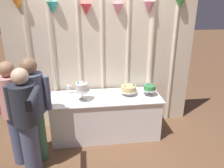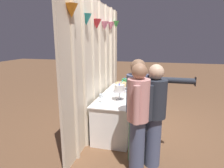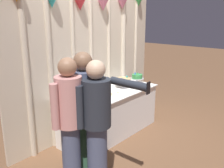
# 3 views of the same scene
# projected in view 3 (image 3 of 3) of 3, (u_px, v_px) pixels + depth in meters

# --- Properties ---
(ground_plane) EXTENTS (24.00, 24.00, 0.00)m
(ground_plane) POSITION_uv_depth(u_px,v_px,m) (115.00, 135.00, 4.21)
(ground_plane) COLOR brown
(draped_curtain) EXTENTS (3.20, 0.17, 2.52)m
(draped_curtain) POSITION_uv_depth(u_px,v_px,m) (91.00, 53.00, 4.17)
(draped_curtain) COLOR beige
(draped_curtain) RESTS_ON ground_plane
(cake_table) EXTENTS (1.82, 0.68, 0.72)m
(cake_table) POSITION_uv_depth(u_px,v_px,m) (110.00, 114.00, 4.17)
(cake_table) COLOR white
(cake_table) RESTS_ON ground_plane
(cake_display_leftmost) EXTENTS (0.24, 0.24, 0.34)m
(cake_display_leftmost) POSITION_uv_depth(u_px,v_px,m) (98.00, 86.00, 3.68)
(cake_display_leftmost) COLOR #B2B2B7
(cake_display_leftmost) RESTS_ON cake_table
(cake_display_center) EXTENTS (0.29, 0.29, 0.19)m
(cake_display_center) POSITION_uv_depth(u_px,v_px,m) (123.00, 81.00, 4.36)
(cake_display_center) COLOR silver
(cake_display_center) RESTS_ON cake_table
(cake_display_rightmost) EXTENTS (0.25, 0.25, 0.22)m
(cake_display_rightmost) POSITION_uv_depth(u_px,v_px,m) (137.00, 77.00, 4.58)
(cake_display_rightmost) COLOR #B2B2B7
(cake_display_rightmost) RESTS_ON cake_table
(wine_glass) EXTENTS (0.07, 0.07, 0.16)m
(wine_glass) POSITION_uv_depth(u_px,v_px,m) (74.00, 92.00, 3.72)
(wine_glass) COLOR silver
(wine_glass) RESTS_ON cake_table
(tealight_far_left) EXTENTS (0.04, 0.04, 0.04)m
(tealight_far_left) POSITION_uv_depth(u_px,v_px,m) (111.00, 95.00, 3.93)
(tealight_far_left) COLOR beige
(tealight_far_left) RESTS_ON cake_table
(tealight_near_left) EXTENTS (0.04, 0.04, 0.03)m
(tealight_near_left) POSITION_uv_depth(u_px,v_px,m) (118.00, 93.00, 4.05)
(tealight_near_left) COLOR beige
(tealight_near_left) RESTS_ON cake_table
(tealight_near_right) EXTENTS (0.04, 0.04, 0.03)m
(tealight_near_right) POSITION_uv_depth(u_px,v_px,m) (141.00, 86.00, 4.39)
(tealight_near_right) COLOR beige
(tealight_near_right) RESTS_ON cake_table
(guest_man_dark_suit) EXTENTS (0.48, 0.33, 1.55)m
(guest_man_dark_suit) POSITION_uv_depth(u_px,v_px,m) (84.00, 111.00, 2.98)
(guest_man_dark_suit) COLOR #3D6B4C
(guest_man_dark_suit) RESTS_ON ground_plane
(guest_man_pink_jacket) EXTENTS (0.46, 0.29, 1.52)m
(guest_man_pink_jacket) POSITION_uv_depth(u_px,v_px,m) (70.00, 119.00, 2.76)
(guest_man_pink_jacket) COLOR #4C5675
(guest_man_pink_jacket) RESTS_ON ground_plane
(guest_girl_blue_dress) EXTENTS (0.47, 0.73, 1.49)m
(guest_girl_blue_dress) POSITION_uv_depth(u_px,v_px,m) (97.00, 120.00, 2.79)
(guest_girl_blue_dress) COLOR #4C5675
(guest_girl_blue_dress) RESTS_ON ground_plane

